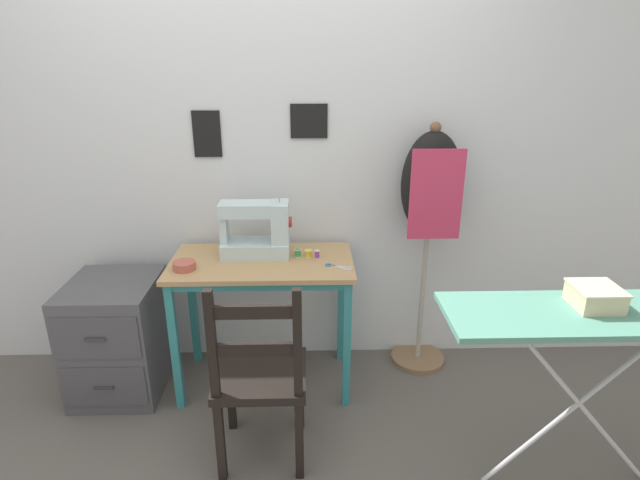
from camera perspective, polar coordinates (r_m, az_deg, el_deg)
The scene contains 14 objects.
ground_plane at distance 2.80m, azimuth -6.49°, elevation -18.70°, with size 14.00×14.00×0.00m, color #5B5651.
wall_back at distance 2.79m, azimuth -6.57°, elevation 10.31°, with size 10.00×0.06×2.55m.
sewing_table at distance 2.67m, azimuth -6.61°, elevation -4.62°, with size 0.96×0.51×0.75m.
sewing_machine at distance 2.65m, azimuth -6.97°, elevation 1.03°, with size 0.37×0.18×0.32m.
fabric_bowl at distance 2.59m, azimuth -15.26°, elevation -2.81°, with size 0.11×0.11×0.04m.
scissors at distance 2.54m, azimuth 1.68°, elevation -2.98°, with size 0.14×0.09×0.01m.
thread_spool_near_machine at distance 2.66m, azimuth -2.55°, elevation -1.48°, with size 0.04×0.04×0.04m.
thread_spool_mid_table at distance 2.65m, azimuth -1.33°, elevation -1.54°, with size 0.04×0.04×0.04m.
thread_spool_far_edge at distance 2.63m, azimuth -0.34°, elevation -1.64°, with size 0.03×0.03×0.04m.
wooden_chair at distance 2.28m, azimuth -6.84°, elevation -15.31°, with size 0.40×0.38×0.92m.
filing_cabinet at distance 2.97m, azimuth -22.11°, elevation -10.20°, with size 0.46×0.52×0.64m.
dress_form at distance 2.78m, azimuth 12.48°, elevation 4.70°, with size 0.33×0.32×1.44m.
ironing_board at distance 2.23m, azimuth 29.07°, elevation -8.11°, with size 1.18×0.37×0.84m.
storage_box at distance 2.22m, azimuth 28.93°, elevation -5.68°, with size 0.18×0.17×0.09m.
Camera 1 is at (0.24, -2.16, 1.76)m, focal length 28.00 mm.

